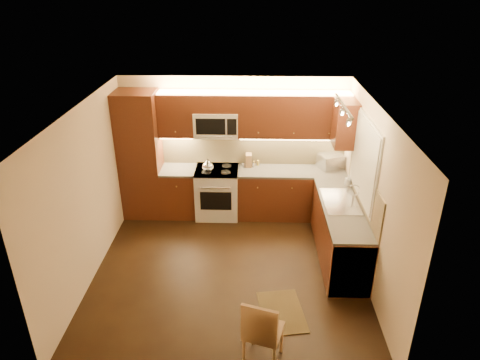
{
  "coord_description": "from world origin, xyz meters",
  "views": [
    {
      "loc": [
        0.33,
        -5.37,
        4.1
      ],
      "look_at": [
        0.15,
        0.55,
        1.25
      ],
      "focal_mm": 32.55,
      "sensor_mm": 36.0,
      "label": 1
    }
  ],
  "objects_px": {
    "microwave": "(216,124)",
    "soap_bottle": "(348,180)",
    "sink": "(341,198)",
    "knife_block": "(249,160)",
    "kettle": "(208,165)",
    "dining_chair": "(264,329)",
    "stove": "(217,192)",
    "toaster_oven": "(331,161)"
  },
  "relations": [
    {
      "from": "sink",
      "to": "soap_bottle",
      "type": "height_order",
      "value": "soap_bottle"
    },
    {
      "from": "microwave",
      "to": "toaster_oven",
      "type": "distance_m",
      "value": 2.16
    },
    {
      "from": "stove",
      "to": "toaster_oven",
      "type": "xyz_separation_m",
      "value": [
        2.04,
        0.17,
        0.57
      ]
    },
    {
      "from": "microwave",
      "to": "toaster_oven",
      "type": "xyz_separation_m",
      "value": [
        2.04,
        0.04,
        -0.69
      ]
    },
    {
      "from": "microwave",
      "to": "kettle",
      "type": "relative_size",
      "value": 3.37
    },
    {
      "from": "sink",
      "to": "knife_block",
      "type": "bearing_deg",
      "value": 137.41
    },
    {
      "from": "toaster_oven",
      "to": "soap_bottle",
      "type": "relative_size",
      "value": 2.36
    },
    {
      "from": "microwave",
      "to": "soap_bottle",
      "type": "relative_size",
      "value": 4.21
    },
    {
      "from": "dining_chair",
      "to": "toaster_oven",
      "type": "bearing_deg",
      "value": 87.65
    },
    {
      "from": "knife_block",
      "to": "dining_chair",
      "type": "distance_m",
      "value": 3.6
    },
    {
      "from": "microwave",
      "to": "knife_block",
      "type": "xyz_separation_m",
      "value": [
        0.57,
        0.06,
        -0.7
      ]
    },
    {
      "from": "knife_block",
      "to": "soap_bottle",
      "type": "relative_size",
      "value": 1.31
    },
    {
      "from": "sink",
      "to": "knife_block",
      "type": "xyz_separation_m",
      "value": [
        -1.43,
        1.32,
        0.04
      ]
    },
    {
      "from": "stove",
      "to": "dining_chair",
      "type": "bearing_deg",
      "value": -76.88
    },
    {
      "from": "stove",
      "to": "dining_chair",
      "type": "relative_size",
      "value": 1.0
    },
    {
      "from": "stove",
      "to": "microwave",
      "type": "distance_m",
      "value": 1.27
    },
    {
      "from": "microwave",
      "to": "knife_block",
      "type": "distance_m",
      "value": 0.9
    },
    {
      "from": "microwave",
      "to": "kettle",
      "type": "height_order",
      "value": "microwave"
    },
    {
      "from": "kettle",
      "to": "soap_bottle",
      "type": "bearing_deg",
      "value": -9.07
    },
    {
      "from": "sink",
      "to": "dining_chair",
      "type": "distance_m",
      "value": 2.59
    },
    {
      "from": "knife_block",
      "to": "microwave",
      "type": "bearing_deg",
      "value": -175.59
    },
    {
      "from": "toaster_oven",
      "to": "knife_block",
      "type": "xyz_separation_m",
      "value": [
        -1.48,
        0.02,
        -0.01
      ]
    },
    {
      "from": "toaster_oven",
      "to": "microwave",
      "type": "bearing_deg",
      "value": 157.16
    },
    {
      "from": "kettle",
      "to": "knife_block",
      "type": "relative_size",
      "value": 0.96
    },
    {
      "from": "dining_chair",
      "to": "sink",
      "type": "bearing_deg",
      "value": 78.71
    },
    {
      "from": "microwave",
      "to": "toaster_oven",
      "type": "relative_size",
      "value": 1.79
    },
    {
      "from": "stove",
      "to": "knife_block",
      "type": "xyz_separation_m",
      "value": [
        0.57,
        0.19,
        0.56
      ]
    },
    {
      "from": "stove",
      "to": "kettle",
      "type": "distance_m",
      "value": 0.6
    },
    {
      "from": "stove",
      "to": "knife_block",
      "type": "distance_m",
      "value": 0.82
    },
    {
      "from": "toaster_oven",
      "to": "soap_bottle",
      "type": "xyz_separation_m",
      "value": [
        0.17,
        -0.7,
        -0.04
      ]
    },
    {
      "from": "kettle",
      "to": "knife_block",
      "type": "bearing_deg",
      "value": 22.25
    },
    {
      "from": "stove",
      "to": "kettle",
      "type": "relative_size",
      "value": 4.08
    },
    {
      "from": "sink",
      "to": "knife_block",
      "type": "relative_size",
      "value": 3.65
    },
    {
      "from": "sink",
      "to": "toaster_oven",
      "type": "bearing_deg",
      "value": 88.04
    },
    {
      "from": "kettle",
      "to": "toaster_oven",
      "type": "bearing_deg",
      "value": 8.25
    },
    {
      "from": "kettle",
      "to": "knife_block",
      "type": "xyz_separation_m",
      "value": [
        0.72,
        0.27,
        -0.01
      ]
    },
    {
      "from": "knife_block",
      "to": "soap_bottle",
      "type": "distance_m",
      "value": 1.8
    },
    {
      "from": "stove",
      "to": "toaster_oven",
      "type": "height_order",
      "value": "toaster_oven"
    },
    {
      "from": "dining_chair",
      "to": "knife_block",
      "type": "bearing_deg",
      "value": 110.79
    },
    {
      "from": "knife_block",
      "to": "soap_bottle",
      "type": "bearing_deg",
      "value": -24.9
    },
    {
      "from": "toaster_oven",
      "to": "dining_chair",
      "type": "height_order",
      "value": "toaster_oven"
    },
    {
      "from": "kettle",
      "to": "soap_bottle",
      "type": "relative_size",
      "value": 1.25
    }
  ]
}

